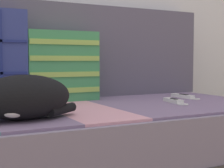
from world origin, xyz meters
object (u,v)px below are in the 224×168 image
(sleeping_cat, at_px, (20,99))
(throw_pillow_striped, at_px, (62,66))
(game_remote_far, at_px, (183,96))
(game_remote_near, at_px, (174,101))
(couch, at_px, (76,152))

(sleeping_cat, bearing_deg, throw_pillow_striped, 56.77)
(throw_pillow_striped, xyz_separation_m, game_remote_far, (0.63, -0.18, -0.17))
(game_remote_near, bearing_deg, throw_pillow_striped, 143.64)
(throw_pillow_striped, bearing_deg, couch, -95.23)
(sleeping_cat, relative_size, game_remote_near, 2.05)
(sleeping_cat, bearing_deg, game_remote_near, 11.08)
(throw_pillow_striped, relative_size, sleeping_cat, 0.92)
(couch, xyz_separation_m, throw_pillow_striped, (0.02, 0.24, 0.38))
(game_remote_near, bearing_deg, game_remote_far, 40.07)
(couch, xyz_separation_m, game_remote_far, (0.65, 0.06, 0.21))
(throw_pillow_striped, relative_size, game_remote_near, 1.88)
(throw_pillow_striped, relative_size, game_remote_far, 1.76)
(game_remote_near, bearing_deg, sleeping_cat, -168.92)
(couch, relative_size, game_remote_near, 9.92)
(couch, distance_m, throw_pillow_striped, 0.45)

